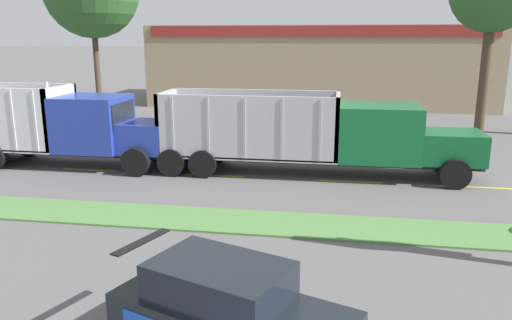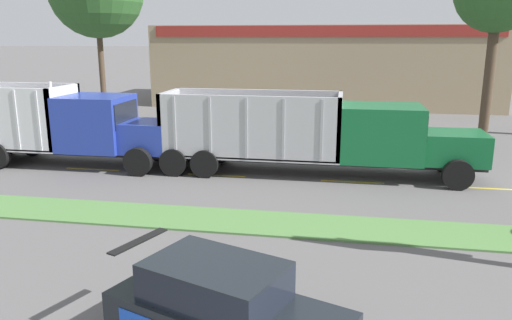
# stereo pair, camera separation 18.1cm
# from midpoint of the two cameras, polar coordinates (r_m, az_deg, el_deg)

# --- Properties ---
(grass_verge) EXTENTS (120.00, 1.98, 0.06)m
(grass_verge) POSITION_cam_midpoint_polar(r_m,az_deg,el_deg) (14.96, 2.67, -7.31)
(grass_verge) COLOR #517F42
(grass_verge) RESTS_ON ground_plane
(centre_line_3) EXTENTS (2.40, 0.14, 0.01)m
(centre_line_3) POSITION_cam_midpoint_polar(r_m,az_deg,el_deg) (22.16, -18.70, -1.07)
(centre_line_3) COLOR yellow
(centre_line_3) RESTS_ON ground_plane
(centre_line_4) EXTENTS (2.40, 0.14, 0.01)m
(centre_line_4) POSITION_cam_midpoint_polar(r_m,az_deg,el_deg) (20.22, -5.03, -1.77)
(centre_line_4) COLOR yellow
(centre_line_4) RESTS_ON ground_plane
(centre_line_5) EXTENTS (2.40, 0.14, 0.01)m
(centre_line_5) POSITION_cam_midpoint_polar(r_m,az_deg,el_deg) (19.63, 10.45, -2.43)
(centre_line_5) COLOR yellow
(centre_line_5) RESTS_ON ground_plane
(centre_line_6) EXTENTS (2.40, 0.14, 0.01)m
(centre_line_6) POSITION_cam_midpoint_polar(r_m,az_deg,el_deg) (20.50, 25.73, -2.91)
(centre_line_6) COLOR yellow
(centre_line_6) RESTS_ON ground_plane
(dump_truck_mid) EXTENTS (10.61, 2.82, 3.68)m
(dump_truck_mid) POSITION_cam_midpoint_polar(r_m,az_deg,el_deg) (22.95, -20.89, 3.35)
(dump_truck_mid) COLOR black
(dump_truck_mid) RESTS_ON ground_plane
(dump_truck_trail) EXTENTS (12.68, 2.81, 3.28)m
(dump_truck_trail) POSITION_cam_midpoint_polar(r_m,az_deg,el_deg) (20.12, 9.72, 2.54)
(dump_truck_trail) COLOR black
(dump_truck_trail) RESTS_ON ground_plane
(rally_car) EXTENTS (4.55, 3.14, 1.73)m
(rally_car) POSITION_cam_midpoint_polar(r_m,az_deg,el_deg) (8.97, -3.79, -16.70)
(rally_car) COLOR black
(rally_car) RESTS_ON ground_plane
(store_building_backdrop) EXTENTS (26.86, 12.10, 6.32)m
(store_building_backdrop) POSITION_cam_midpoint_polar(r_m,az_deg,el_deg) (44.01, 7.16, 10.79)
(store_building_backdrop) COLOR #9E896B
(store_building_backdrop) RESTS_ON ground_plane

